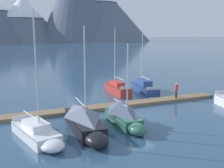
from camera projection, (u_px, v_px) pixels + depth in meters
name	position (u px, v px, depth m)	size (l,w,h in m)	color
ground_plane	(138.00, 118.00, 24.13)	(700.00, 700.00, 0.00)	#2D4C6B
mountain_east_summit	(23.00, 17.00, 213.63)	(62.75, 62.75, 35.61)	slate
mountain_north_horn	(96.00, 9.00, 237.16)	(95.30, 95.30, 52.67)	slate
dock	(119.00, 105.00, 27.74)	(23.11, 2.18, 0.30)	#846B4C
sailboat_nearest_berth	(38.00, 133.00, 19.01)	(3.25, 6.35, 8.95)	white
sailboat_second_berth	(85.00, 121.00, 20.65)	(2.27, 7.53, 7.93)	black
sailboat_mid_dock_port	(124.00, 114.00, 21.97)	(1.82, 5.61, 6.67)	#336B56
sailboat_mid_dock_starboard	(116.00, 88.00, 33.91)	(1.63, 6.37, 8.00)	#B2332D
sailboat_far_berth	(143.00, 86.00, 35.47)	(2.69, 7.43, 7.94)	navy
person_on_dock	(176.00, 89.00, 30.01)	(0.31, 0.57, 1.69)	#232328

